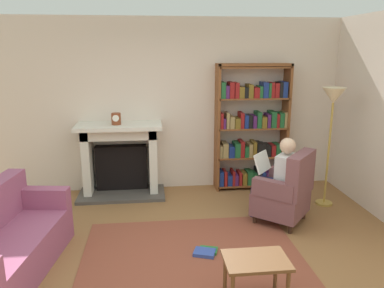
# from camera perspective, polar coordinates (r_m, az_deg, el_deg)

# --- Properties ---
(ground) EXTENTS (14.00, 14.00, 0.00)m
(ground) POSITION_cam_1_polar(r_m,az_deg,el_deg) (4.05, 0.52, -18.91)
(ground) COLOR olive
(back_wall) EXTENTS (5.60, 0.10, 2.70)m
(back_wall) POSITION_cam_1_polar(r_m,az_deg,el_deg) (6.00, -2.40, 5.90)
(back_wall) COLOR beige
(back_wall) RESTS_ON ground
(side_wall_right) EXTENTS (0.10, 5.20, 2.70)m
(side_wall_right) POSITION_cam_1_polar(r_m,az_deg,el_deg) (5.61, 26.86, 3.81)
(side_wall_right) COLOR beige
(side_wall_right) RESTS_ON ground
(area_rug) EXTENTS (2.40, 1.80, 0.01)m
(area_rug) POSITION_cam_1_polar(r_m,az_deg,el_deg) (4.30, 0.02, -16.67)
(area_rug) COLOR brown
(area_rug) RESTS_ON ground
(fireplace) EXTENTS (1.32, 0.64, 1.13)m
(fireplace) POSITION_cam_1_polar(r_m,az_deg,el_deg) (5.91, -10.78, -1.96)
(fireplace) COLOR #4C4742
(fireplace) RESTS_ON ground
(mantel_clock) EXTENTS (0.14, 0.14, 0.17)m
(mantel_clock) POSITION_cam_1_polar(r_m,az_deg,el_deg) (5.68, -11.48, 3.77)
(mantel_clock) COLOR brown
(mantel_clock) RESTS_ON fireplace
(bookshelf) EXTENTS (1.15, 0.32, 2.01)m
(bookshelf) POSITION_cam_1_polar(r_m,az_deg,el_deg) (6.05, 9.15, 2.18)
(bookshelf) COLOR brown
(bookshelf) RESTS_ON ground
(armchair_reading) EXTENTS (0.89, 0.89, 0.97)m
(armchair_reading) POSITION_cam_1_polar(r_m,az_deg,el_deg) (5.03, 14.12, -7.09)
(armchair_reading) COLOR #331E14
(armchair_reading) RESTS_ON ground
(seated_reader) EXTENTS (0.59, 0.57, 1.14)m
(seated_reader) POSITION_cam_1_polar(r_m,az_deg,el_deg) (5.00, 12.99, -4.75)
(seated_reader) COLOR silver
(seated_reader) RESTS_ON ground
(sofa_floral) EXTENTS (0.95, 1.78, 0.85)m
(sofa_floral) POSITION_cam_1_polar(r_m,az_deg,el_deg) (4.28, -26.91, -13.69)
(sofa_floral) COLOR #9B4F71
(sofa_floral) RESTS_ON ground
(side_table) EXTENTS (0.56, 0.39, 0.46)m
(side_table) POSITION_cam_1_polar(r_m,az_deg,el_deg) (3.47, 9.70, -17.87)
(side_table) COLOR brown
(side_table) RESTS_ON ground
(scattered_books) EXTENTS (0.31, 0.28, 0.04)m
(scattered_books) POSITION_cam_1_polar(r_m,az_deg,el_deg) (4.33, 2.12, -16.07)
(scattered_books) COLOR #334CA5
(scattered_books) RESTS_ON area_rug
(floor_lamp) EXTENTS (0.32, 0.32, 1.71)m
(floor_lamp) POSITION_cam_1_polar(r_m,az_deg,el_deg) (5.55, 20.62, 5.37)
(floor_lamp) COLOR #B7933F
(floor_lamp) RESTS_ON ground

